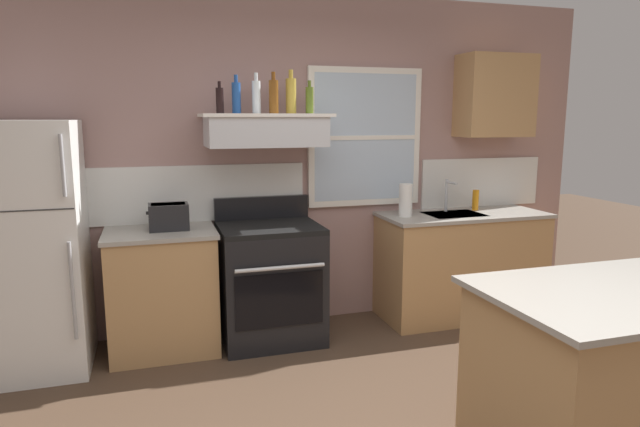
{
  "coord_description": "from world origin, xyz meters",
  "views": [
    {
      "loc": [
        -1.09,
        -2.17,
        1.72
      ],
      "look_at": [
        -0.05,
        1.2,
        1.1
      ],
      "focal_mm": 30.84,
      "sensor_mm": 36.0,
      "label": 1
    }
  ],
  "objects_px": {
    "bottle_champagne_gold_foil": "(291,95)",
    "toaster": "(169,216)",
    "refrigerator": "(29,248)",
    "bottle_olive_oil_square": "(309,100)",
    "bottle_amber_wine": "(274,96)",
    "kitchen_island": "(621,377)",
    "bottle_blue_liqueur": "(236,97)",
    "bottle_clear_tall": "(256,96)",
    "paper_towel_roll": "(406,200)",
    "dish_soap_bottle": "(475,200)",
    "stove_range": "(270,281)",
    "bottle_balsamic_dark": "(220,100)"
  },
  "relations": [
    {
      "from": "bottle_amber_wine",
      "to": "bottle_olive_oil_square",
      "type": "height_order",
      "value": "bottle_amber_wine"
    },
    {
      "from": "bottle_blue_liqueur",
      "to": "kitchen_island",
      "type": "bearing_deg",
      "value": -54.85
    },
    {
      "from": "bottle_olive_oil_square",
      "to": "dish_soap_bottle",
      "type": "distance_m",
      "value": 1.75
    },
    {
      "from": "refrigerator",
      "to": "paper_towel_roll",
      "type": "bearing_deg",
      "value": 1.23
    },
    {
      "from": "bottle_balsamic_dark",
      "to": "bottle_amber_wine",
      "type": "xyz_separation_m",
      "value": [
        0.4,
        0.03,
        0.03
      ]
    },
    {
      "from": "refrigerator",
      "to": "bottle_blue_liqueur",
      "type": "height_order",
      "value": "bottle_blue_liqueur"
    },
    {
      "from": "kitchen_island",
      "to": "bottle_amber_wine",
      "type": "bearing_deg",
      "value": 120.4
    },
    {
      "from": "bottle_clear_tall",
      "to": "dish_soap_bottle",
      "type": "distance_m",
      "value": 2.13
    },
    {
      "from": "bottle_blue_liqueur",
      "to": "paper_towel_roll",
      "type": "distance_m",
      "value": 1.59
    },
    {
      "from": "bottle_clear_tall",
      "to": "paper_towel_roll",
      "type": "height_order",
      "value": "bottle_clear_tall"
    },
    {
      "from": "bottle_amber_wine",
      "to": "stove_range",
      "type": "bearing_deg",
      "value": -128.58
    },
    {
      "from": "toaster",
      "to": "bottle_clear_tall",
      "type": "xyz_separation_m",
      "value": [
        0.67,
        0.05,
        0.86
      ]
    },
    {
      "from": "bottle_clear_tall",
      "to": "kitchen_island",
      "type": "distance_m",
      "value": 2.93
    },
    {
      "from": "refrigerator",
      "to": "bottle_blue_liqueur",
      "type": "bearing_deg",
      "value": 5.53
    },
    {
      "from": "refrigerator",
      "to": "bottle_amber_wine",
      "type": "relative_size",
      "value": 5.56
    },
    {
      "from": "stove_range",
      "to": "bottle_clear_tall",
      "type": "bearing_deg",
      "value": 120.81
    },
    {
      "from": "bottle_olive_oil_square",
      "to": "bottle_champagne_gold_foil",
      "type": "bearing_deg",
      "value": 162.05
    },
    {
      "from": "bottle_blue_liqueur",
      "to": "bottle_clear_tall",
      "type": "bearing_deg",
      "value": -5.58
    },
    {
      "from": "bottle_amber_wine",
      "to": "kitchen_island",
      "type": "bearing_deg",
      "value": -59.6
    },
    {
      "from": "toaster",
      "to": "bottle_amber_wine",
      "type": "distance_m",
      "value": 1.18
    },
    {
      "from": "bottle_olive_oil_square",
      "to": "paper_towel_roll",
      "type": "height_order",
      "value": "bottle_olive_oil_square"
    },
    {
      "from": "bottle_champagne_gold_foil",
      "to": "toaster",
      "type": "bearing_deg",
      "value": -174.85
    },
    {
      "from": "bottle_amber_wine",
      "to": "kitchen_island",
      "type": "height_order",
      "value": "bottle_amber_wine"
    },
    {
      "from": "paper_towel_roll",
      "to": "kitchen_island",
      "type": "distance_m",
      "value": 2.18
    },
    {
      "from": "bottle_clear_tall",
      "to": "bottle_olive_oil_square",
      "type": "distance_m",
      "value": 0.41
    },
    {
      "from": "toaster",
      "to": "bottle_olive_oil_square",
      "type": "distance_m",
      "value": 1.37
    },
    {
      "from": "refrigerator",
      "to": "bottle_champagne_gold_foil",
      "type": "height_order",
      "value": "bottle_champagne_gold_foil"
    },
    {
      "from": "stove_range",
      "to": "bottle_blue_liqueur",
      "type": "height_order",
      "value": "bottle_blue_liqueur"
    },
    {
      "from": "bottle_clear_tall",
      "to": "stove_range",
      "type": "bearing_deg",
      "value": -59.19
    },
    {
      "from": "bottle_balsamic_dark",
      "to": "bottle_blue_liqueur",
      "type": "distance_m",
      "value": 0.14
    },
    {
      "from": "refrigerator",
      "to": "bottle_balsamic_dark",
      "type": "bearing_deg",
      "value": 3.46
    },
    {
      "from": "bottle_blue_liqueur",
      "to": "bottle_clear_tall",
      "type": "relative_size",
      "value": 0.94
    },
    {
      "from": "toaster",
      "to": "paper_towel_roll",
      "type": "distance_m",
      "value": 1.89
    },
    {
      "from": "stove_range",
      "to": "paper_towel_roll",
      "type": "distance_m",
      "value": 1.29
    },
    {
      "from": "bottle_balsamic_dark",
      "to": "dish_soap_bottle",
      "type": "distance_m",
      "value": 2.37
    },
    {
      "from": "bottle_olive_oil_square",
      "to": "paper_towel_roll",
      "type": "xyz_separation_m",
      "value": [
        0.81,
        -0.05,
        -0.8
      ]
    },
    {
      "from": "bottle_champagne_gold_foil",
      "to": "paper_towel_roll",
      "type": "xyz_separation_m",
      "value": [
        0.94,
        -0.1,
        -0.84
      ]
    },
    {
      "from": "stove_range",
      "to": "bottle_balsamic_dark",
      "type": "bearing_deg",
      "value": 170.51
    },
    {
      "from": "bottle_balsamic_dark",
      "to": "bottle_amber_wine",
      "type": "distance_m",
      "value": 0.41
    },
    {
      "from": "kitchen_island",
      "to": "refrigerator",
      "type": "bearing_deg",
      "value": 145.62
    },
    {
      "from": "refrigerator",
      "to": "paper_towel_roll",
      "type": "relative_size",
      "value": 6.3
    },
    {
      "from": "toaster",
      "to": "bottle_amber_wine",
      "type": "relative_size",
      "value": 0.97
    },
    {
      "from": "bottle_olive_oil_square",
      "to": "kitchen_island",
      "type": "bearing_deg",
      "value": -65.6
    },
    {
      "from": "bottle_clear_tall",
      "to": "bottle_amber_wine",
      "type": "height_order",
      "value": "bottle_amber_wine"
    },
    {
      "from": "bottle_balsamic_dark",
      "to": "bottle_champagne_gold_foil",
      "type": "bearing_deg",
      "value": 8.03
    },
    {
      "from": "dish_soap_bottle",
      "to": "bottle_clear_tall",
      "type": "bearing_deg",
      "value": -178.96
    },
    {
      "from": "refrigerator",
      "to": "toaster",
      "type": "bearing_deg",
      "value": 4.47
    },
    {
      "from": "toaster",
      "to": "bottle_olive_oil_square",
      "type": "xyz_separation_m",
      "value": [
        1.08,
        0.04,
        0.84
      ]
    },
    {
      "from": "stove_range",
      "to": "dish_soap_bottle",
      "type": "xyz_separation_m",
      "value": [
        1.88,
        0.14,
        0.54
      ]
    },
    {
      "from": "paper_towel_roll",
      "to": "kitchen_island",
      "type": "relative_size",
      "value": 0.19
    }
  ]
}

